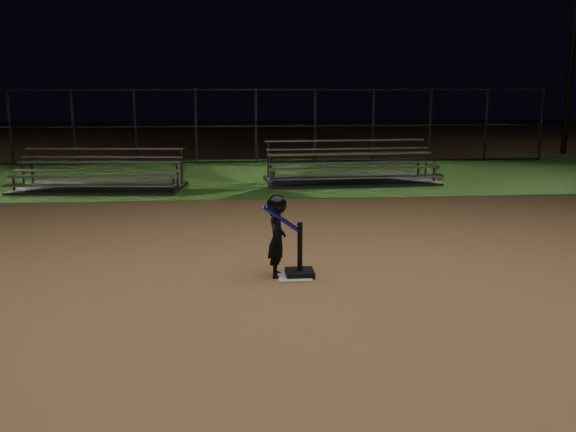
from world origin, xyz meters
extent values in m
plane|color=olive|center=(0.00, 0.00, 0.00)|extent=(80.00, 80.00, 0.00)
cube|color=#2C581C|center=(0.00, 10.00, 0.01)|extent=(60.00, 8.00, 0.01)
cube|color=beige|center=(0.00, 0.00, 0.01)|extent=(0.45, 0.45, 0.02)
cube|color=black|center=(0.08, 0.07, 0.05)|extent=(0.38, 0.38, 0.06)
cylinder|color=black|center=(0.08, 0.07, 0.42)|extent=(0.07, 0.07, 0.67)
imported|color=black|center=(-0.23, 0.09, 0.51)|extent=(0.29, 0.40, 1.02)
sphere|color=black|center=(-0.23, 0.09, 1.00)|extent=(0.27, 0.27, 0.27)
cylinder|color=#1923D6|center=(-0.18, -0.06, 0.83)|extent=(0.54, 0.33, 0.43)
cylinder|color=black|center=(-0.02, 0.06, 0.69)|extent=(0.18, 0.12, 0.14)
cube|color=silver|center=(-4.20, 7.30, 0.41)|extent=(4.08, 0.65, 0.04)
cube|color=silver|center=(-4.23, 7.02, 0.22)|extent=(4.08, 0.65, 0.03)
cube|color=silver|center=(-4.15, 7.86, 0.69)|extent=(4.08, 0.65, 0.04)
cube|color=silver|center=(-4.18, 7.58, 0.51)|extent=(4.08, 0.65, 0.03)
cube|color=silver|center=(-4.09, 8.42, 0.98)|extent=(4.08, 0.65, 0.04)
cube|color=silver|center=(-4.12, 8.13, 0.80)|extent=(4.08, 0.65, 0.03)
cube|color=#38383D|center=(-4.15, 7.86, 0.03)|extent=(4.26, 2.39, 0.06)
cube|color=#BBBBC0|center=(2.40, 7.93, 0.45)|extent=(4.52, 0.48, 0.05)
cube|color=#BBBBC0|center=(2.41, 7.62, 0.25)|extent=(4.52, 0.48, 0.03)
cube|color=#BBBBC0|center=(2.37, 8.55, 0.77)|extent=(4.52, 0.48, 0.05)
cube|color=#BBBBC0|center=(2.38, 8.24, 0.56)|extent=(4.52, 0.48, 0.03)
cube|color=#BBBBC0|center=(2.34, 9.17, 1.08)|extent=(4.52, 0.48, 0.05)
cube|color=#BBBBC0|center=(2.35, 8.86, 0.88)|extent=(4.52, 0.48, 0.03)
cube|color=#38383D|center=(2.37, 8.55, 0.03)|extent=(4.61, 2.41, 0.07)
cube|color=#38383D|center=(0.00, 13.00, 0.05)|extent=(20.00, 0.05, 0.05)
cube|color=#38383D|center=(0.00, 13.00, 1.25)|extent=(20.00, 0.05, 0.05)
cube|color=#38383D|center=(0.00, 13.00, 2.45)|extent=(20.00, 0.05, 0.05)
cylinder|color=#38383D|center=(-5.00, 13.00, 1.25)|extent=(0.08, 0.08, 2.50)
cylinder|color=#38383D|center=(0.00, 13.00, 1.25)|extent=(0.08, 0.08, 2.50)
cylinder|color=#38383D|center=(5.00, 13.00, 1.25)|extent=(0.08, 0.08, 2.50)
cylinder|color=#38383D|center=(10.00, 13.00, 1.25)|extent=(0.08, 0.08, 2.50)
cylinder|color=#2D2D30|center=(12.00, 15.00, 4.00)|extent=(0.20, 0.20, 8.00)
camera|label=1|loc=(-0.81, -8.02, 2.54)|focal=38.66mm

